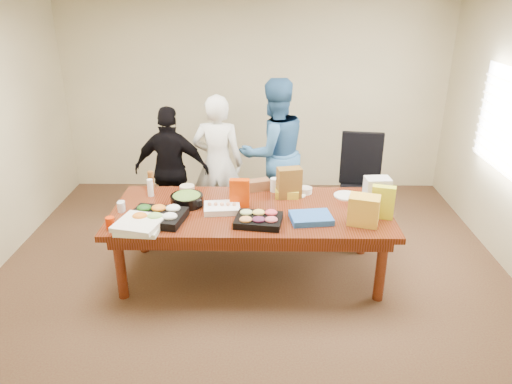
{
  "coord_description": "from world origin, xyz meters",
  "views": [
    {
      "loc": [
        0.11,
        -4.38,
        2.81
      ],
      "look_at": [
        0.05,
        0.1,
        0.9
      ],
      "focal_mm": 33.57,
      "sensor_mm": 36.0,
      "label": 1
    }
  ],
  "objects_px": {
    "person_center": "(218,163)",
    "sheet_cake": "(222,208)",
    "conference_table": "(251,242)",
    "salad_bowl": "(187,200)",
    "person_right": "(274,153)",
    "office_chair": "(363,190)"
  },
  "relations": [
    {
      "from": "conference_table",
      "to": "person_center",
      "type": "relative_size",
      "value": 1.65
    },
    {
      "from": "person_center",
      "to": "sheet_cake",
      "type": "bearing_deg",
      "value": 102.7
    },
    {
      "from": "sheet_cake",
      "to": "office_chair",
      "type": "bearing_deg",
      "value": 24.22
    },
    {
      "from": "conference_table",
      "to": "person_center",
      "type": "height_order",
      "value": "person_center"
    },
    {
      "from": "person_right",
      "to": "salad_bowl",
      "type": "relative_size",
      "value": 5.52
    },
    {
      "from": "person_right",
      "to": "sheet_cake",
      "type": "relative_size",
      "value": 5.21
    },
    {
      "from": "person_center",
      "to": "sheet_cake",
      "type": "relative_size",
      "value": 4.77
    },
    {
      "from": "conference_table",
      "to": "sheet_cake",
      "type": "bearing_deg",
      "value": -172.62
    },
    {
      "from": "conference_table",
      "to": "person_center",
      "type": "bearing_deg",
      "value": 111.15
    },
    {
      "from": "person_right",
      "to": "sheet_cake",
      "type": "height_order",
      "value": "person_right"
    },
    {
      "from": "sheet_cake",
      "to": "salad_bowl",
      "type": "relative_size",
      "value": 1.06
    },
    {
      "from": "salad_bowl",
      "to": "person_right",
      "type": "bearing_deg",
      "value": 52.37
    },
    {
      "from": "conference_table",
      "to": "person_right",
      "type": "bearing_deg",
      "value": 78.89
    },
    {
      "from": "person_right",
      "to": "salad_bowl",
      "type": "bearing_deg",
      "value": 27.85
    },
    {
      "from": "salad_bowl",
      "to": "conference_table",
      "type": "bearing_deg",
      "value": -8.58
    },
    {
      "from": "sheet_cake",
      "to": "salad_bowl",
      "type": "xyz_separation_m",
      "value": [
        -0.37,
        0.14,
        0.02
      ]
    },
    {
      "from": "conference_table",
      "to": "person_right",
      "type": "relative_size",
      "value": 1.51
    },
    {
      "from": "office_chair",
      "to": "person_center",
      "type": "distance_m",
      "value": 1.77
    },
    {
      "from": "person_center",
      "to": "sheet_cake",
      "type": "height_order",
      "value": "person_center"
    },
    {
      "from": "person_center",
      "to": "salad_bowl",
      "type": "bearing_deg",
      "value": 82.78
    },
    {
      "from": "office_chair",
      "to": "person_right",
      "type": "height_order",
      "value": "person_right"
    },
    {
      "from": "office_chair",
      "to": "salad_bowl",
      "type": "bearing_deg",
      "value": -150.22
    }
  ]
}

